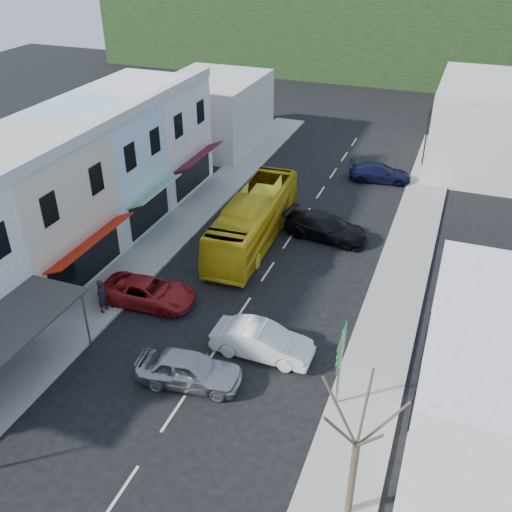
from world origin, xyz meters
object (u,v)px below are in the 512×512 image
Objects in this scene: pedestrian_left at (103,297)px; direction_sign at (339,370)px; car_red at (148,292)px; traffic_signal at (426,138)px; bus at (253,220)px; street_tree at (356,446)px; car_white at (262,343)px; car_silver at (189,371)px.

direction_sign is at bearing -96.73° from pedestrian_left.
direction_sign is at bearing -111.87° from car_red.
pedestrian_left is 0.35× the size of traffic_signal.
bus is 1.68× the size of street_tree.
direction_sign reaches higher than car_white.
traffic_signal reaches higher than bus.
direction_sign is at bearing -115.30° from car_white.
street_tree is at bearing -140.18° from car_white.
street_tree is (10.10, -17.12, 1.91)m from bus.
direction_sign reaches higher than car_silver.
car_white is 7.47m from car_red.
street_tree is (1.64, -4.95, 1.46)m from direction_sign.
direction_sign is (13.10, -2.14, 1.00)m from pedestrian_left.
car_white is 2.59× the size of pedestrian_left.
direction_sign is 0.58× the size of street_tree.
bus is at bearing 0.42° from car_silver.
pedestrian_left is at bearing 82.08° from traffic_signal.
bus is 2.52× the size of car_red.
traffic_signal reaches higher than car_white.
traffic_signal is (4.36, 27.27, 1.74)m from car_white.
car_red is (-7.24, 1.82, 0.00)m from car_white.
car_silver is 1.10× the size of direction_sign.
car_red is 2.71× the size of pedestrian_left.
pedestrian_left is 30.21m from traffic_signal.
traffic_signal is (13.34, 27.07, 1.44)m from pedestrian_left.
car_red is at bearing 37.31° from car_silver.
pedestrian_left is at bearing -117.28° from bus.
car_silver is at bearing -84.09° from bus.
bus is at bearing 120.53° from street_tree.
car_white is at bearing -69.44° from bus.
street_tree reaches higher than bus.
direction_sign reaches higher than bus.
car_silver is 2.59× the size of pedestrian_left.
car_white is 8.99m from pedestrian_left.
car_red is (-4.84, 4.80, 0.00)m from car_silver.
pedestrian_left is 0.43× the size of direction_sign.
pedestrian_left is at bearing 154.31° from street_tree.
car_silver is 0.90× the size of traffic_signal.
bus is 2.37× the size of traffic_signal.
pedestrian_left reaches higher than car_red.
bus is 11.06m from pedestrian_left.
pedestrian_left reaches higher than car_white.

